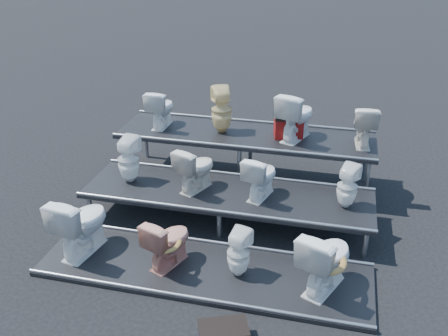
% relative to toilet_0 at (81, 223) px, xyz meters
% --- Properties ---
extents(ground, '(80.00, 80.00, 0.00)m').
position_rel_toilet_0_xyz_m(ground, '(1.65, 1.30, -0.49)').
color(ground, black).
rests_on(ground, ground).
extents(tier_front, '(4.20, 1.20, 0.06)m').
position_rel_toilet_0_xyz_m(tier_front, '(1.65, 0.00, -0.46)').
color(tier_front, black).
rests_on(tier_front, ground).
extents(tier_mid, '(4.20, 1.20, 0.46)m').
position_rel_toilet_0_xyz_m(tier_mid, '(1.65, 1.30, -0.26)').
color(tier_mid, black).
rests_on(tier_mid, ground).
extents(tier_back, '(4.20, 1.20, 0.86)m').
position_rel_toilet_0_xyz_m(tier_back, '(1.65, 2.60, -0.06)').
color(tier_back, black).
rests_on(tier_back, ground).
extents(toilet_0, '(0.61, 0.90, 0.85)m').
position_rel_toilet_0_xyz_m(toilet_0, '(0.00, 0.00, 0.00)').
color(toilet_0, white).
rests_on(toilet_0, tier_front).
extents(toilet_1, '(0.59, 0.76, 0.68)m').
position_rel_toilet_0_xyz_m(toilet_1, '(1.19, 0.00, -0.09)').
color(toilet_1, tan).
rests_on(toilet_1, tier_front).
extents(toilet_2, '(0.35, 0.36, 0.63)m').
position_rel_toilet_0_xyz_m(toilet_2, '(2.10, 0.00, -0.11)').
color(toilet_2, white).
rests_on(toilet_2, tier_front).
extents(toilet_3, '(0.74, 0.92, 0.82)m').
position_rel_toilet_0_xyz_m(toilet_3, '(3.14, 0.00, -0.02)').
color(toilet_3, white).
rests_on(toilet_3, tier_front).
extents(toilet_4, '(0.37, 0.38, 0.71)m').
position_rel_toilet_0_xyz_m(toilet_4, '(0.13, 1.30, 0.33)').
color(toilet_4, white).
rests_on(toilet_4, tier_mid).
extents(toilet_5, '(0.60, 0.75, 0.67)m').
position_rel_toilet_0_xyz_m(toilet_5, '(1.17, 1.30, 0.31)').
color(toilet_5, silver).
rests_on(toilet_5, tier_mid).
extents(toilet_6, '(0.52, 0.70, 0.64)m').
position_rel_toilet_0_xyz_m(toilet_6, '(2.13, 1.30, 0.29)').
color(toilet_6, white).
rests_on(toilet_6, tier_mid).
extents(toilet_7, '(0.37, 0.37, 0.62)m').
position_rel_toilet_0_xyz_m(toilet_7, '(3.32, 1.30, 0.28)').
color(toilet_7, white).
rests_on(toilet_7, tier_mid).
extents(toilet_8, '(0.39, 0.65, 0.65)m').
position_rel_toilet_0_xyz_m(toilet_8, '(0.19, 2.60, 0.70)').
color(toilet_8, white).
rests_on(toilet_8, tier_back).
extents(toilet_9, '(0.45, 0.45, 0.76)m').
position_rel_toilet_0_xyz_m(toilet_9, '(1.24, 2.60, 0.75)').
color(toilet_9, beige).
rests_on(toilet_9, tier_back).
extents(toilet_10, '(0.68, 0.87, 0.78)m').
position_rel_toilet_0_xyz_m(toilet_10, '(2.46, 2.60, 0.76)').
color(toilet_10, white).
rests_on(toilet_10, tier_back).
extents(toilet_11, '(0.41, 0.67, 0.66)m').
position_rel_toilet_0_xyz_m(toilet_11, '(3.51, 2.60, 0.70)').
color(toilet_11, silver).
rests_on(toilet_11, tier_back).
extents(red_crate, '(0.52, 0.45, 0.32)m').
position_rel_toilet_0_xyz_m(red_crate, '(2.34, 2.66, 0.53)').
color(red_crate, maroon).
rests_on(red_crate, tier_back).
extents(step_stool, '(0.58, 0.47, 0.18)m').
position_rel_toilet_0_xyz_m(step_stool, '(2.17, -1.08, -0.40)').
color(step_stool, black).
rests_on(step_stool, ground).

